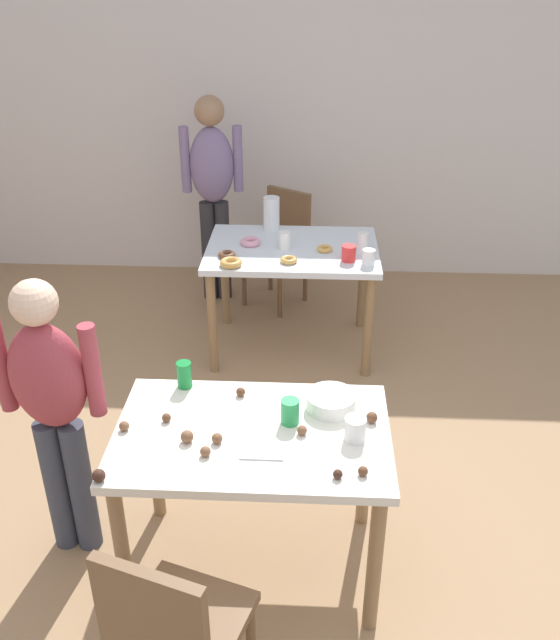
% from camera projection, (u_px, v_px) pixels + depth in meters
% --- Properties ---
extents(ground_plane, '(6.40, 6.40, 0.00)m').
position_uv_depth(ground_plane, '(283.00, 548.00, 3.19)').
color(ground_plane, '#9E7A56').
extents(wall_back, '(6.40, 0.10, 2.60)m').
position_uv_depth(wall_back, '(302.00, 116.00, 5.38)').
color(wall_back, silver).
rests_on(wall_back, ground_plane).
extents(dining_table_near, '(1.11, 0.71, 0.75)m').
position_uv_depth(dining_table_near, '(253.00, 453.00, 2.81)').
color(dining_table_near, silver).
rests_on(dining_table_near, ground_plane).
extents(dining_table_far, '(1.11, 0.79, 0.75)m').
position_uv_depth(dining_table_far, '(292.00, 262.00, 4.49)').
color(dining_table_far, silver).
rests_on(dining_table_far, ground_plane).
extents(chair_near_table, '(0.50, 0.50, 0.87)m').
position_uv_depth(chair_near_table, '(172.00, 629.00, 2.24)').
color(chair_near_table, brown).
rests_on(chair_near_table, ground_plane).
extents(chair_far_table, '(0.55, 0.55, 0.87)m').
position_uv_depth(chair_far_table, '(281.00, 241.00, 5.22)').
color(chair_far_table, brown).
rests_on(chair_far_table, ground_plane).
extents(person_girl_near, '(0.45, 0.21, 1.36)m').
position_uv_depth(person_girl_near, '(53.00, 402.00, 2.84)').
color(person_girl_near, '#383D4C').
rests_on(person_girl_near, ground_plane).
extents(person_adult_far, '(0.45, 0.23, 1.57)m').
position_uv_depth(person_adult_far, '(213.00, 182.00, 5.04)').
color(person_adult_far, '#28282D').
rests_on(person_adult_far, ground_plane).
extents(mixing_bowl, '(0.21, 0.21, 0.07)m').
position_uv_depth(mixing_bowl, '(331.00, 401.00, 2.87)').
color(mixing_bowl, white).
rests_on(mixing_bowl, dining_table_near).
extents(soda_can, '(0.07, 0.07, 0.12)m').
position_uv_depth(soda_can, '(184.00, 375.00, 3.01)').
color(soda_can, '#198438').
rests_on(soda_can, dining_table_near).
extents(fork_near, '(0.17, 0.02, 0.01)m').
position_uv_depth(fork_near, '(261.00, 459.00, 2.60)').
color(fork_near, silver).
rests_on(fork_near, dining_table_near).
extents(cup_near_0, '(0.09, 0.09, 0.10)m').
position_uv_depth(cup_near_0, '(355.00, 429.00, 2.69)').
color(cup_near_0, white).
rests_on(cup_near_0, dining_table_near).
extents(cup_near_1, '(0.07, 0.07, 0.11)m').
position_uv_depth(cup_near_1, '(290.00, 412.00, 2.78)').
color(cup_near_1, green).
rests_on(cup_near_1, dining_table_near).
extents(cake_ball_0, '(0.04, 0.04, 0.04)m').
position_uv_depth(cake_ball_0, '(124.00, 426.00, 2.75)').
color(cake_ball_0, brown).
rests_on(cake_ball_0, dining_table_near).
extents(cake_ball_1, '(0.05, 0.05, 0.05)m').
position_uv_depth(cake_ball_1, '(187.00, 437.00, 2.68)').
color(cake_ball_1, brown).
rests_on(cake_ball_1, dining_table_near).
extents(cake_ball_2, '(0.04, 0.04, 0.04)m').
position_uv_depth(cake_ball_2, '(205.00, 452.00, 2.61)').
color(cake_ball_2, brown).
rests_on(cake_ball_2, dining_table_near).
extents(cake_ball_3, '(0.04, 0.04, 0.04)m').
position_uv_depth(cake_ball_3, '(217.00, 438.00, 2.68)').
color(cake_ball_3, brown).
rests_on(cake_ball_3, dining_table_near).
extents(cake_ball_4, '(0.04, 0.04, 0.04)m').
position_uv_depth(cake_ball_4, '(241.00, 392.00, 2.96)').
color(cake_ball_4, brown).
rests_on(cake_ball_4, dining_table_near).
extents(cake_ball_5, '(0.05, 0.05, 0.05)m').
position_uv_depth(cake_ball_5, '(99.00, 476.00, 2.49)').
color(cake_ball_5, '#3D2319').
rests_on(cake_ball_5, dining_table_near).
extents(cake_ball_6, '(0.04, 0.04, 0.04)m').
position_uv_depth(cake_ball_6, '(166.00, 418.00, 2.80)').
color(cake_ball_6, brown).
rests_on(cake_ball_6, dining_table_near).
extents(cake_ball_7, '(0.04, 0.04, 0.04)m').
position_uv_depth(cake_ball_7, '(338.00, 474.00, 2.50)').
color(cake_ball_7, '#3D2319').
rests_on(cake_ball_7, dining_table_near).
extents(cake_ball_8, '(0.05, 0.05, 0.05)m').
position_uv_depth(cake_ball_8, '(372.00, 418.00, 2.79)').
color(cake_ball_8, brown).
rests_on(cake_ball_8, dining_table_near).
extents(cake_ball_9, '(0.04, 0.04, 0.04)m').
position_uv_depth(cake_ball_9, '(363.00, 471.00, 2.52)').
color(cake_ball_9, brown).
rests_on(cake_ball_9, dining_table_near).
extents(cake_ball_10, '(0.04, 0.04, 0.04)m').
position_uv_depth(cake_ball_10, '(302.00, 430.00, 2.73)').
color(cake_ball_10, brown).
rests_on(cake_ball_10, dining_table_near).
extents(pitcher_far, '(0.11, 0.11, 0.23)m').
position_uv_depth(pitcher_far, '(271.00, 213.00, 4.68)').
color(pitcher_far, white).
rests_on(pitcher_far, dining_table_far).
extents(cup_far_0, '(0.08, 0.08, 0.10)m').
position_uv_depth(cup_far_0, '(369.00, 257.00, 4.18)').
color(cup_far_0, white).
rests_on(cup_far_0, dining_table_far).
extents(cup_far_1, '(0.07, 0.07, 0.12)m').
position_uv_depth(cup_far_1, '(363.00, 242.00, 4.37)').
color(cup_far_1, white).
rests_on(cup_far_1, dining_table_far).
extents(cup_far_2, '(0.09, 0.09, 0.10)m').
position_uv_depth(cup_far_2, '(349.00, 253.00, 4.23)').
color(cup_far_2, red).
rests_on(cup_far_2, dining_table_far).
extents(cup_far_3, '(0.08, 0.08, 0.12)m').
position_uv_depth(cup_far_3, '(285.00, 241.00, 4.39)').
color(cup_far_3, white).
rests_on(cup_far_3, dining_table_far).
extents(donut_far_0, '(0.11, 0.11, 0.03)m').
position_uv_depth(donut_far_0, '(289.00, 260.00, 4.22)').
color(donut_far_0, gold).
rests_on(donut_far_0, dining_table_far).
extents(donut_far_1, '(0.13, 0.13, 0.04)m').
position_uv_depth(donut_far_1, '(250.00, 242.00, 4.48)').
color(donut_far_1, pink).
rests_on(donut_far_1, dining_table_far).
extents(donut_far_2, '(0.10, 0.10, 0.03)m').
position_uv_depth(donut_far_2, '(325.00, 249.00, 4.38)').
color(donut_far_2, gold).
rests_on(donut_far_2, dining_table_far).
extents(donut_far_3, '(0.14, 0.14, 0.04)m').
position_uv_depth(donut_far_3, '(231.00, 263.00, 4.18)').
color(donut_far_3, gold).
rests_on(donut_far_3, dining_table_far).
extents(donut_far_4, '(0.11, 0.11, 0.03)m').
position_uv_depth(donut_far_4, '(227.00, 255.00, 4.30)').
color(donut_far_4, brown).
rests_on(donut_far_4, dining_table_far).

